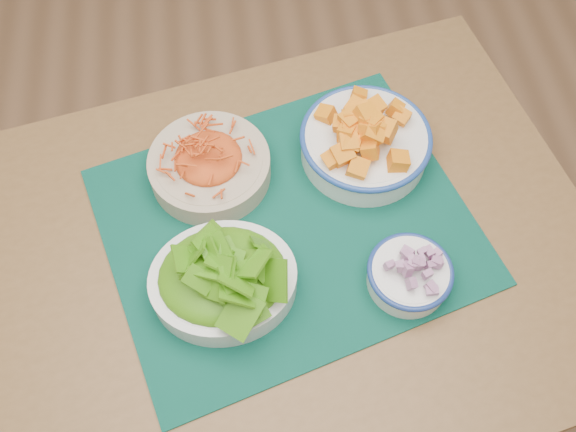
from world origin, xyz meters
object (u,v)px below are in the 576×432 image
object	(u,v)px
carrot_bowl	(209,163)
onion_bowl	(410,273)
table	(242,288)
squash_bowl	(366,138)
lettuce_bowl	(222,276)
placemat	(288,225)

from	to	relation	value
carrot_bowl	onion_bowl	xyz separation A→B (m)	(0.30, -0.25, -0.00)
table	squash_bowl	bearing A→B (deg)	26.38
carrot_bowl	lettuce_bowl	bearing A→B (deg)	-87.98
lettuce_bowl	carrot_bowl	bearing A→B (deg)	89.90
placemat	squash_bowl	bearing A→B (deg)	24.24
carrot_bowl	squash_bowl	distance (m)	0.28
placemat	carrot_bowl	size ratio (longest dim) A/B	2.27
placemat	squash_bowl	xyz separation A→B (m)	(0.15, 0.13, 0.05)
carrot_bowl	onion_bowl	size ratio (longest dim) A/B	1.60
carrot_bowl	squash_bowl	xyz separation A→B (m)	(0.28, 0.01, 0.01)
carrot_bowl	onion_bowl	world-z (taller)	carrot_bowl
onion_bowl	table	bearing A→B (deg)	165.84
table	squash_bowl	distance (m)	0.34
table	placemat	size ratio (longest dim) A/B	2.26
table	onion_bowl	bearing A→B (deg)	-25.63
table	onion_bowl	distance (m)	0.31
onion_bowl	squash_bowl	bearing A→B (deg)	95.29
carrot_bowl	placemat	bearing A→B (deg)	-43.83
table	carrot_bowl	bearing A→B (deg)	88.81
table	carrot_bowl	distance (m)	0.23
squash_bowl	onion_bowl	distance (m)	0.26
lettuce_bowl	table	bearing A→B (deg)	57.94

